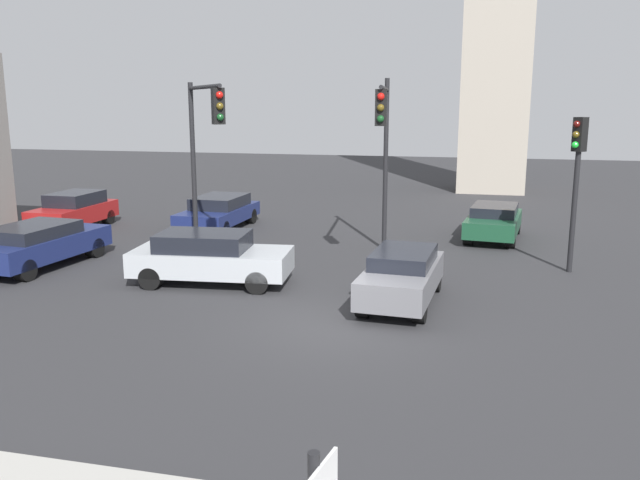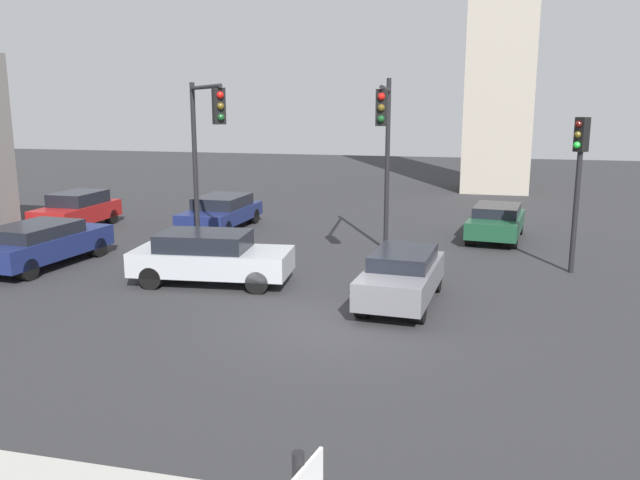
{
  "view_description": "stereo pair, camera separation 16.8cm",
  "coord_description": "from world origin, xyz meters",
  "px_view_note": "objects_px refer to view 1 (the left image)",
  "views": [
    {
      "loc": [
        3.12,
        -14.32,
        5.1
      ],
      "look_at": [
        -0.86,
        2.2,
        1.52
      ],
      "focal_mm": 36.85,
      "sensor_mm": 36.0,
      "label": 1
    },
    {
      "loc": [
        3.29,
        -14.28,
        5.1
      ],
      "look_at": [
        -0.86,
        2.2,
        1.52
      ],
      "focal_mm": 36.85,
      "sensor_mm": 36.0,
      "label": 2
    }
  ],
  "objects_px": {
    "car_3": "(219,211)",
    "car_5": "(402,275)",
    "car_2": "(38,243)",
    "traffic_light_1": "(577,165)",
    "car_0": "(210,257)",
    "car_4": "(494,221)",
    "car_6": "(74,210)",
    "traffic_light_2": "(384,133)",
    "traffic_light_0": "(204,134)"
  },
  "relations": [
    {
      "from": "car_0",
      "to": "car_4",
      "type": "relative_size",
      "value": 1.09
    },
    {
      "from": "traffic_light_1",
      "to": "traffic_light_2",
      "type": "relative_size",
      "value": 0.79
    },
    {
      "from": "traffic_light_2",
      "to": "car_0",
      "type": "height_order",
      "value": "traffic_light_2"
    },
    {
      "from": "car_4",
      "to": "car_6",
      "type": "bearing_deg",
      "value": -76.95
    },
    {
      "from": "car_3",
      "to": "car_4",
      "type": "height_order",
      "value": "car_3"
    },
    {
      "from": "traffic_light_0",
      "to": "car_6",
      "type": "height_order",
      "value": "traffic_light_0"
    },
    {
      "from": "traffic_light_0",
      "to": "car_5",
      "type": "bearing_deg",
      "value": 31.8
    },
    {
      "from": "traffic_light_0",
      "to": "traffic_light_2",
      "type": "distance_m",
      "value": 5.56
    },
    {
      "from": "traffic_light_1",
      "to": "car_0",
      "type": "xyz_separation_m",
      "value": [
        -10.16,
        -3.79,
        -2.49
      ]
    },
    {
      "from": "traffic_light_0",
      "to": "car_0",
      "type": "bearing_deg",
      "value": -11.86
    },
    {
      "from": "traffic_light_2",
      "to": "car_5",
      "type": "distance_m",
      "value": 5.56
    },
    {
      "from": "car_2",
      "to": "car_4",
      "type": "distance_m",
      "value": 16.01
    },
    {
      "from": "car_2",
      "to": "car_3",
      "type": "height_order",
      "value": "car_2"
    },
    {
      "from": "car_4",
      "to": "traffic_light_1",
      "type": "bearing_deg",
      "value": 32.14
    },
    {
      "from": "traffic_light_1",
      "to": "traffic_light_2",
      "type": "xyz_separation_m",
      "value": [
        -5.76,
        -0.14,
        0.89
      ]
    },
    {
      "from": "car_2",
      "to": "car_5",
      "type": "relative_size",
      "value": 1.16
    },
    {
      "from": "car_3",
      "to": "car_5",
      "type": "bearing_deg",
      "value": 46.46
    },
    {
      "from": "traffic_light_1",
      "to": "traffic_light_2",
      "type": "bearing_deg",
      "value": -47.01
    },
    {
      "from": "car_5",
      "to": "car_3",
      "type": "bearing_deg",
      "value": -131.28
    },
    {
      "from": "car_0",
      "to": "car_4",
      "type": "xyz_separation_m",
      "value": [
        7.98,
        8.33,
        -0.08
      ]
    },
    {
      "from": "car_0",
      "to": "car_6",
      "type": "relative_size",
      "value": 1.15
    },
    {
      "from": "traffic_light_0",
      "to": "car_5",
      "type": "xyz_separation_m",
      "value": [
        6.46,
        -2.6,
        -3.4
      ]
    },
    {
      "from": "traffic_light_1",
      "to": "car_0",
      "type": "height_order",
      "value": "traffic_light_1"
    },
    {
      "from": "car_0",
      "to": "traffic_light_2",
      "type": "bearing_deg",
      "value": 34.19
    },
    {
      "from": "traffic_light_0",
      "to": "car_0",
      "type": "relative_size",
      "value": 1.24
    },
    {
      "from": "car_4",
      "to": "car_5",
      "type": "bearing_deg",
      "value": -8.79
    },
    {
      "from": "traffic_light_1",
      "to": "car_2",
      "type": "relative_size",
      "value": 0.97
    },
    {
      "from": "traffic_light_0",
      "to": "car_2",
      "type": "bearing_deg",
      "value": -110.34
    },
    {
      "from": "traffic_light_1",
      "to": "car_0",
      "type": "distance_m",
      "value": 11.13
    },
    {
      "from": "traffic_light_1",
      "to": "car_3",
      "type": "height_order",
      "value": "traffic_light_1"
    },
    {
      "from": "traffic_light_0",
      "to": "car_4",
      "type": "xyz_separation_m",
      "value": [
        8.9,
        6.31,
        -3.43
      ]
    },
    {
      "from": "traffic_light_0",
      "to": "car_6",
      "type": "relative_size",
      "value": 1.43
    },
    {
      "from": "car_0",
      "to": "traffic_light_1",
      "type": "bearing_deg",
      "value": 14.91
    },
    {
      "from": "traffic_light_2",
      "to": "car_2",
      "type": "relative_size",
      "value": 1.22
    },
    {
      "from": "car_5",
      "to": "car_6",
      "type": "distance_m",
      "value": 15.83
    },
    {
      "from": "traffic_light_1",
      "to": "car_4",
      "type": "distance_m",
      "value": 5.66
    },
    {
      "from": "car_0",
      "to": "traffic_light_0",
      "type": "bearing_deg",
      "value": 108.82
    },
    {
      "from": "car_4",
      "to": "car_6",
      "type": "relative_size",
      "value": 1.05
    },
    {
      "from": "traffic_light_2",
      "to": "car_3",
      "type": "bearing_deg",
      "value": -125.5
    },
    {
      "from": "car_0",
      "to": "car_4",
      "type": "distance_m",
      "value": 11.54
    },
    {
      "from": "traffic_light_1",
      "to": "car_4",
      "type": "xyz_separation_m",
      "value": [
        -2.18,
        4.54,
        -2.58
      ]
    },
    {
      "from": "traffic_light_0",
      "to": "car_3",
      "type": "xyz_separation_m",
      "value": [
        -2.0,
        5.82,
        -3.42
      ]
    },
    {
      "from": "car_2",
      "to": "car_0",
      "type": "bearing_deg",
      "value": -90.41
    },
    {
      "from": "car_0",
      "to": "car_5",
      "type": "distance_m",
      "value": 5.57
    },
    {
      "from": "traffic_light_1",
      "to": "car_5",
      "type": "distance_m",
      "value": 6.84
    },
    {
      "from": "car_4",
      "to": "car_2",
      "type": "bearing_deg",
      "value": -54.49
    },
    {
      "from": "traffic_light_0",
      "to": "car_3",
      "type": "relative_size",
      "value": 1.27
    },
    {
      "from": "traffic_light_0",
      "to": "car_4",
      "type": "distance_m",
      "value": 11.44
    },
    {
      "from": "car_4",
      "to": "car_5",
      "type": "height_order",
      "value": "car_5"
    },
    {
      "from": "car_2",
      "to": "car_3",
      "type": "bearing_deg",
      "value": -18.02
    }
  ]
}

